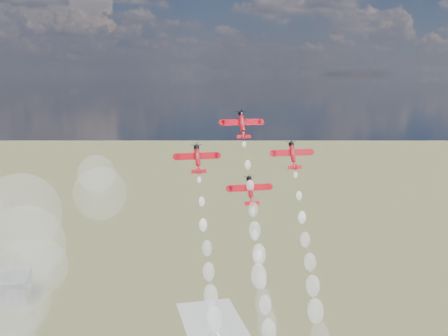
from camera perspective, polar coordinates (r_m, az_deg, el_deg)
plane_lead at (r=141.15m, az=2.00°, el=4.77°), size 10.88×5.51×7.19m
plane_left at (r=135.29m, az=-2.90°, el=1.05°), size 10.88×5.51×7.19m
plane_right at (r=142.29m, az=7.50°, el=1.42°), size 10.88×5.51×7.19m
plane_slot at (r=135.84m, az=2.88°, el=-2.42°), size 10.88×5.51×7.19m
smoke_trail_lead at (r=132.41m, az=4.44°, el=-14.63°), size 5.48×26.47×50.37m
drifted_smoke_cloud at (r=153.64m, az=-22.57°, el=-8.41°), size 63.51×39.68×59.99m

